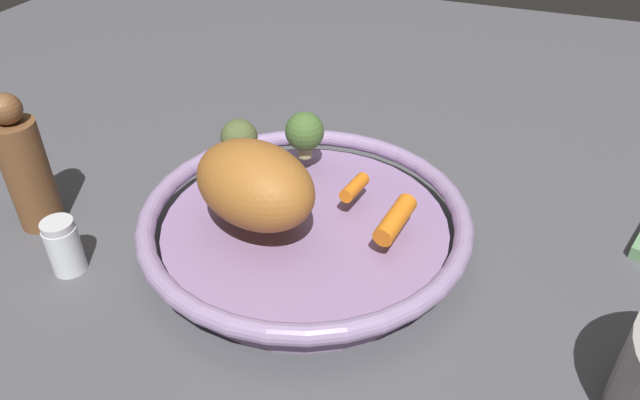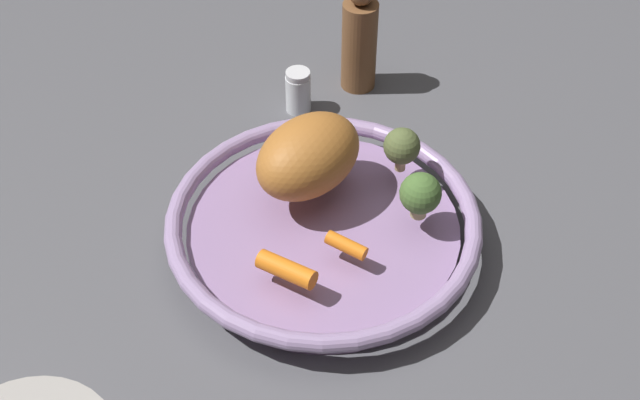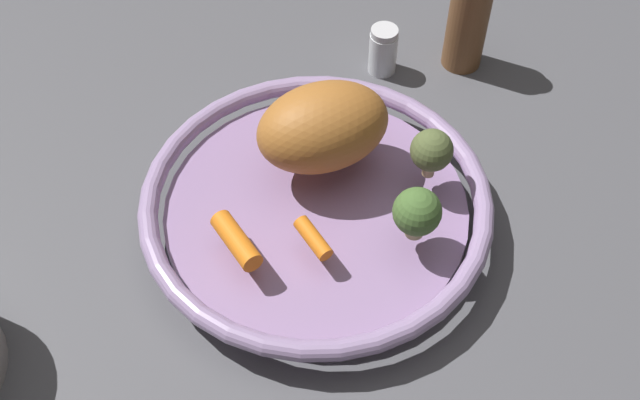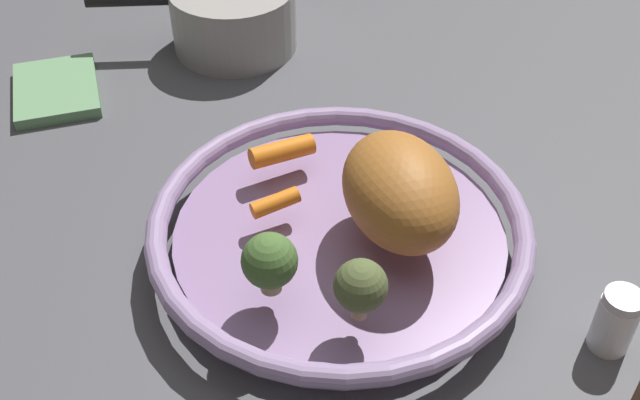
% 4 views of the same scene
% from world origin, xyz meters
% --- Properties ---
extents(ground_plane, '(1.84, 1.84, 0.00)m').
position_xyz_m(ground_plane, '(0.00, 0.00, 0.00)').
color(ground_plane, '#4C4C51').
extents(serving_bowl, '(0.35, 0.35, 0.05)m').
position_xyz_m(serving_bowl, '(0.00, 0.00, 0.03)').
color(serving_bowl, '#8E709E').
rests_on(serving_bowl, ground_plane).
extents(roast_chicken_piece, '(0.16, 0.13, 0.08)m').
position_xyz_m(roast_chicken_piece, '(-0.04, -0.03, 0.09)').
color(roast_chicken_piece, '#A76429').
rests_on(roast_chicken_piece, serving_bowl).
extents(baby_carrot_back, '(0.03, 0.07, 0.02)m').
position_xyz_m(baby_carrot_back, '(0.10, -0.00, 0.06)').
color(baby_carrot_back, orange).
rests_on(baby_carrot_back, serving_bowl).
extents(baby_carrot_center, '(0.02, 0.05, 0.02)m').
position_xyz_m(baby_carrot_center, '(0.04, 0.04, 0.06)').
color(baby_carrot_center, orange).
rests_on(baby_carrot_center, serving_bowl).
extents(broccoli_floret_large, '(0.04, 0.04, 0.06)m').
position_xyz_m(broccoli_floret_large, '(-0.10, 0.05, 0.08)').
color(broccoli_floret_large, tan).
rests_on(broccoli_floret_large, serving_bowl).
extents(broccoli_floret_small, '(0.05, 0.05, 0.06)m').
position_xyz_m(broccoli_floret_small, '(-0.04, 0.10, 0.08)').
color(broccoli_floret_small, tan).
rests_on(broccoli_floret_small, serving_bowl).
extents(salt_shaker, '(0.03, 0.03, 0.06)m').
position_xyz_m(salt_shaker, '(-0.21, -0.12, 0.03)').
color(salt_shaker, silver).
rests_on(salt_shaker, ground_plane).
extents(pepper_mill, '(0.05, 0.05, 0.16)m').
position_xyz_m(pepper_mill, '(-0.29, -0.07, 0.07)').
color(pepper_mill, brown).
rests_on(pepper_mill, ground_plane).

